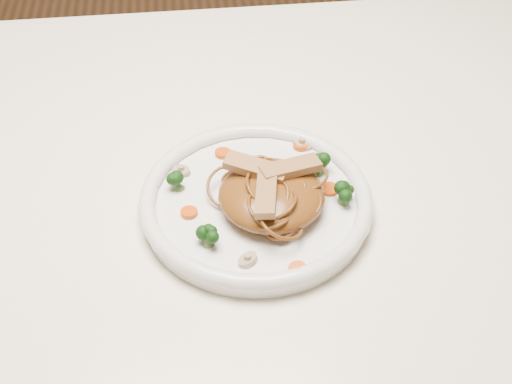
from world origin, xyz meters
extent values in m
cube|color=white|center=(0.00, 0.00, 0.73)|extent=(1.20, 0.80, 0.04)
cylinder|color=brown|center=(0.54, 0.34, 0.35)|extent=(0.06, 0.06, 0.71)
cylinder|color=white|center=(0.07, -0.10, 0.76)|extent=(0.33, 0.33, 0.02)
ellipsoid|color=brown|center=(0.09, -0.11, 0.78)|extent=(0.14, 0.14, 0.04)
cube|color=#A98350|center=(0.11, -0.09, 0.81)|extent=(0.08, 0.04, 0.01)
cube|color=#A98350|center=(0.07, -0.09, 0.81)|extent=(0.08, 0.05, 0.01)
cube|color=#A98350|center=(0.08, -0.13, 0.81)|extent=(0.03, 0.07, 0.01)
cylinder|color=#D34807|center=(0.14, 0.00, 0.77)|extent=(0.02, 0.02, 0.00)
cylinder|color=#D34807|center=(-0.01, -0.11, 0.77)|extent=(0.02, 0.02, 0.00)
cylinder|color=#D34807|center=(0.16, -0.09, 0.77)|extent=(0.03, 0.03, 0.00)
cylinder|color=#D34807|center=(0.04, -0.01, 0.77)|extent=(0.02, 0.02, 0.00)
cylinder|color=#D34807|center=(0.10, -0.21, 0.77)|extent=(0.02, 0.02, 0.00)
cylinder|color=#BFAF8F|center=(0.05, -0.19, 0.77)|extent=(0.03, 0.03, 0.01)
cylinder|color=#BFAF8F|center=(0.15, -0.03, 0.77)|extent=(0.03, 0.03, 0.01)
cylinder|color=#BFAF8F|center=(-0.02, -0.04, 0.77)|extent=(0.03, 0.03, 0.01)
cylinder|color=#BFAF8F|center=(0.14, 0.00, 0.77)|extent=(0.04, 0.04, 0.01)
camera|label=1|loc=(0.00, -0.67, 1.32)|focal=47.92mm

